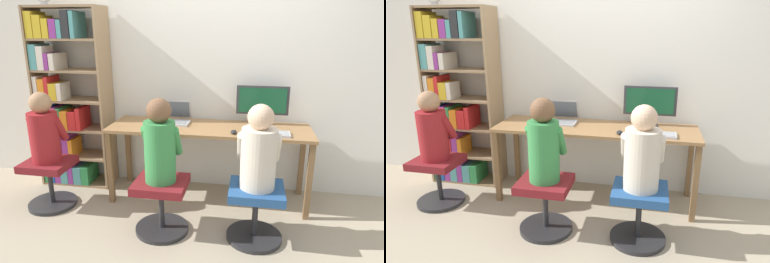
% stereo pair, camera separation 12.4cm
% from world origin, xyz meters
% --- Properties ---
extents(ground_plane, '(14.00, 14.00, 0.00)m').
position_xyz_m(ground_plane, '(0.00, 0.00, 0.00)').
color(ground_plane, tan).
extents(wall_back, '(10.00, 0.05, 2.60)m').
position_xyz_m(wall_back, '(0.00, 0.66, 1.30)').
color(wall_back, silver).
rests_on(wall_back, ground_plane).
extents(desk, '(1.98, 0.59, 0.77)m').
position_xyz_m(desk, '(0.00, 0.30, 0.69)').
color(desk, olive).
rests_on(desk, ground_plane).
extents(desktop_monitor, '(0.51, 0.18, 0.39)m').
position_xyz_m(desktop_monitor, '(0.51, 0.47, 0.99)').
color(desktop_monitor, '#333338').
rests_on(desktop_monitor, desk).
extents(laptop, '(0.33, 0.30, 0.22)m').
position_xyz_m(laptop, '(-0.38, 0.40, 0.82)').
color(laptop, '#B7B7BC').
rests_on(laptop, desk).
extents(keyboard, '(0.44, 0.17, 0.03)m').
position_xyz_m(keyboard, '(0.54, 0.13, 0.79)').
color(keyboard, '#B2B2B7').
rests_on(keyboard, desk).
extents(computer_mouse_by_keyboard, '(0.06, 0.09, 0.03)m').
position_xyz_m(computer_mouse_by_keyboard, '(0.25, 0.11, 0.79)').
color(computer_mouse_by_keyboard, black).
rests_on(computer_mouse_by_keyboard, desk).
extents(office_chair_left, '(0.47, 0.47, 0.48)m').
position_xyz_m(office_chair_left, '(0.48, -0.36, 0.28)').
color(office_chair_left, '#262628').
rests_on(office_chair_left, ground_plane).
extents(office_chair_right, '(0.47, 0.47, 0.48)m').
position_xyz_m(office_chair_right, '(-0.32, -0.37, 0.28)').
color(office_chair_right, '#262628').
rests_on(office_chair_right, ground_plane).
extents(person_at_monitor, '(0.34, 0.32, 0.68)m').
position_xyz_m(person_at_monitor, '(0.48, -0.35, 0.78)').
color(person_at_monitor, beige).
rests_on(person_at_monitor, office_chair_left).
extents(person_at_laptop, '(0.32, 0.31, 0.71)m').
position_xyz_m(person_at_laptop, '(-0.32, -0.37, 0.80)').
color(person_at_laptop, '#388C47').
rests_on(person_at_laptop, office_chair_right).
extents(bookshelf, '(0.79, 0.33, 1.92)m').
position_xyz_m(bookshelf, '(-1.59, 0.42, 0.93)').
color(bookshelf, '#997A56').
rests_on(bookshelf, ground_plane).
extents(office_chair_side, '(0.47, 0.47, 0.48)m').
position_xyz_m(office_chair_side, '(-1.52, -0.13, 0.28)').
color(office_chair_side, '#262628').
rests_on(office_chair_side, ground_plane).
extents(person_near_shelf, '(0.33, 0.31, 0.67)m').
position_xyz_m(person_near_shelf, '(-1.52, -0.12, 0.78)').
color(person_near_shelf, maroon).
rests_on(person_near_shelf, office_chair_side).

